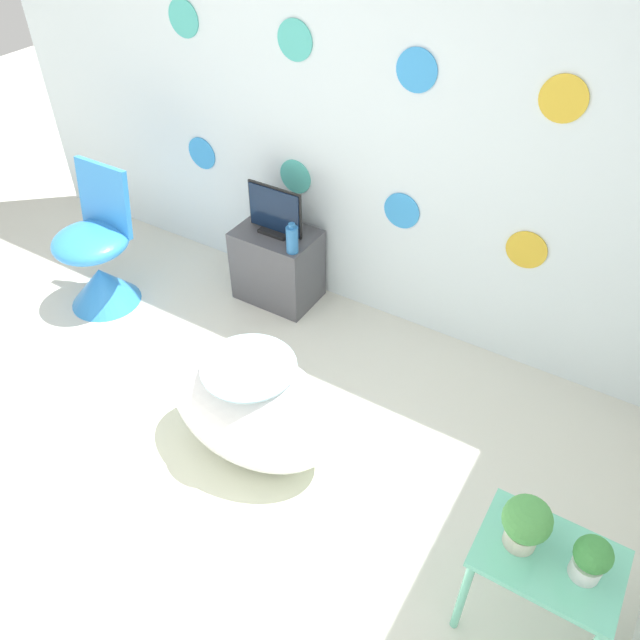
{
  "coord_description": "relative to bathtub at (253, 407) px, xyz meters",
  "views": [
    {
      "loc": [
        1.5,
        -0.66,
        2.51
      ],
      "look_at": [
        0.48,
        1.02,
        0.83
      ],
      "focal_mm": 35.0,
      "sensor_mm": 36.0,
      "label": 1
    }
  ],
  "objects": [
    {
      "name": "potted_plant_right",
      "position": [
        1.51,
        -0.16,
        0.31
      ],
      "size": [
        0.13,
        0.13,
        0.19
      ],
      "color": "white",
      "rests_on": "side_table"
    },
    {
      "name": "side_table",
      "position": [
        1.4,
        -0.16,
        0.11
      ],
      "size": [
        0.49,
        0.35,
        0.5
      ],
      "color": "#72D8B7",
      "rests_on": "ground_plane"
    },
    {
      "name": "rug",
      "position": [
        -0.0,
        -0.19,
        -0.29
      ],
      "size": [
        1.17,
        0.68,
        0.01
      ],
      "color": "silver",
      "rests_on": "ground_plane"
    },
    {
      "name": "wall_back_dotted",
      "position": [
        -0.21,
        1.3,
        1.01
      ],
      "size": [
        5.0,
        0.05,
        2.6
      ],
      "color": "white",
      "rests_on": "ground_plane"
    },
    {
      "name": "bathtub",
      "position": [
        0.0,
        0.0,
        0.0
      ],
      "size": [
        0.87,
        0.53,
        0.58
      ],
      "color": "white",
      "rests_on": "ground_plane"
    },
    {
      "name": "potted_plant_left",
      "position": [
        1.29,
        -0.16,
        0.33
      ],
      "size": [
        0.17,
        0.17,
        0.23
      ],
      "color": "beige",
      "rests_on": "side_table"
    },
    {
      "name": "chair",
      "position": [
        -1.51,
        0.46,
        -0.0
      ],
      "size": [
        0.46,
        0.46,
        0.87
      ],
      "color": "#338CE0",
      "rests_on": "ground_plane"
    },
    {
      "name": "ground_plane",
      "position": [
        -0.21,
        -0.85,
        -0.29
      ],
      "size": [
        12.0,
        12.0,
        0.0
      ],
      "primitive_type": "plane",
      "color": "silver"
    },
    {
      "name": "vase",
      "position": [
        -0.4,
        0.95,
        0.27
      ],
      "size": [
        0.07,
        0.07,
        0.19
      ],
      "color": "#2D72B7",
      "rests_on": "tv_cabinet"
    },
    {
      "name": "tv",
      "position": [
        -0.59,
        1.07,
        0.32
      ],
      "size": [
        0.36,
        0.12,
        0.3
      ],
      "color": "black",
      "rests_on": "tv_cabinet"
    },
    {
      "name": "tv_cabinet",
      "position": [
        -0.59,
        1.07,
        -0.05
      ],
      "size": [
        0.5,
        0.35,
        0.48
      ],
      "color": "#4C4C51",
      "rests_on": "ground_plane"
    }
  ]
}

